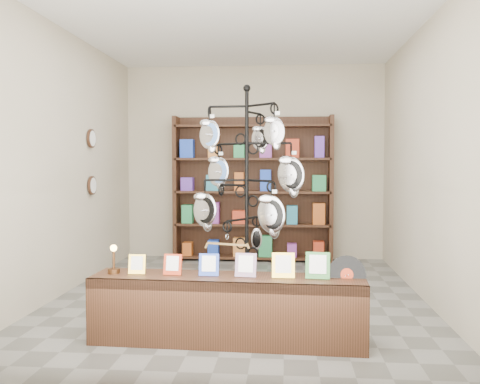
# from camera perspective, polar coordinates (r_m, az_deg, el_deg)

# --- Properties ---
(ground) EXTENTS (5.00, 5.00, 0.00)m
(ground) POSITION_cam_1_polar(r_m,az_deg,el_deg) (6.05, -0.04, -11.09)
(ground) COLOR slate
(ground) RESTS_ON ground
(room_envelope) EXTENTS (5.00, 5.00, 5.00)m
(room_envelope) POSITION_cam_1_polar(r_m,az_deg,el_deg) (5.88, -0.04, 6.67)
(room_envelope) COLOR #BFB19A
(room_envelope) RESTS_ON ground
(display_tree) EXTENTS (1.23, 1.23, 2.26)m
(display_tree) POSITION_cam_1_polar(r_m,az_deg,el_deg) (5.35, 0.73, 1.23)
(display_tree) COLOR black
(display_tree) RESTS_ON ground
(front_shelf) EXTENTS (2.26, 0.55, 0.79)m
(front_shelf) POSITION_cam_1_polar(r_m,az_deg,el_deg) (4.51, -1.35, -12.37)
(front_shelf) COLOR black
(front_shelf) RESTS_ON ground
(back_shelving) EXTENTS (2.42, 0.36, 2.20)m
(back_shelving) POSITION_cam_1_polar(r_m,az_deg,el_deg) (8.17, 1.37, -0.12)
(back_shelving) COLOR black
(back_shelving) RESTS_ON ground
(wall_clocks) EXTENTS (0.03, 0.24, 0.84)m
(wall_clocks) POSITION_cam_1_polar(r_m,az_deg,el_deg) (7.10, -15.53, 3.10)
(wall_clocks) COLOR black
(wall_clocks) RESTS_ON ground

